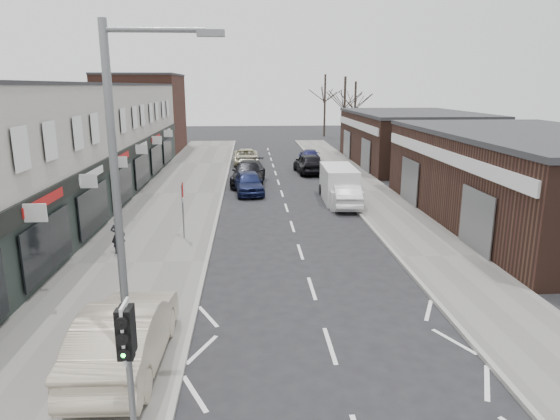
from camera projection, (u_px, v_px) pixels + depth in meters
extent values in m
plane|color=black|center=(343.00, 388.00, 11.80)|extent=(160.00, 160.00, 0.00)
cube|color=slate|center=(179.00, 194.00, 32.68)|extent=(5.50, 64.00, 0.12)
cube|color=slate|center=(367.00, 192.00, 33.44)|extent=(3.50, 64.00, 0.12)
cube|color=#B9B4A9|center=(54.00, 146.00, 29.00)|extent=(8.00, 41.00, 7.10)
cube|color=#4D2B21|center=(143.00, 114.00, 53.59)|extent=(8.00, 10.00, 8.00)
cube|color=#392219|center=(535.00, 180.00, 25.57)|extent=(10.00, 18.00, 4.50)
cube|color=#392219|center=(411.00, 139.00, 44.94)|extent=(10.00, 16.00, 4.50)
cylinder|color=slate|center=(130.00, 383.00, 9.20)|extent=(0.12, 0.12, 3.00)
cube|color=silver|center=(126.00, 331.00, 8.95)|extent=(0.05, 0.55, 1.10)
cube|color=black|center=(125.00, 334.00, 8.83)|extent=(0.28, 0.22, 0.95)
sphere|color=#0CE533|center=(124.00, 353.00, 8.79)|extent=(0.18, 0.18, 0.18)
cube|color=black|center=(128.00, 328.00, 9.07)|extent=(0.26, 0.20, 0.90)
cylinder|color=slate|center=(120.00, 235.00, 9.74)|extent=(0.16, 0.16, 8.00)
cylinder|color=slate|center=(154.00, 30.00, 8.88)|extent=(1.80, 0.10, 0.10)
cube|color=slate|center=(211.00, 33.00, 8.95)|extent=(0.50, 0.22, 0.12)
cylinder|color=slate|center=(183.00, 212.00, 22.77)|extent=(0.07, 0.07, 2.50)
cube|color=white|center=(183.00, 199.00, 22.63)|extent=(0.04, 0.45, 0.25)
cube|color=white|center=(339.00, 183.00, 31.03)|extent=(2.04, 4.64, 2.09)
cube|color=white|center=(347.00, 201.00, 28.55)|extent=(1.87, 0.86, 1.10)
cylinder|color=black|center=(329.00, 200.00, 29.59)|extent=(0.22, 0.70, 0.70)
cylinder|color=black|center=(357.00, 200.00, 29.70)|extent=(0.22, 0.70, 0.70)
cylinder|color=black|center=(321.00, 189.00, 32.70)|extent=(0.22, 0.70, 0.70)
cylinder|color=black|center=(347.00, 189.00, 32.80)|extent=(0.22, 0.70, 0.70)
imported|color=#C1B29A|center=(126.00, 334.00, 12.37)|extent=(1.91, 5.16, 1.69)
imported|color=black|center=(118.00, 235.00, 20.74)|extent=(0.62, 0.45, 1.58)
imported|color=#151D44|center=(249.00, 183.00, 32.89)|extent=(2.21, 4.55, 1.50)
imported|color=black|center=(249.00, 173.00, 36.10)|extent=(2.72, 5.80, 1.63)
imported|color=beige|center=(246.00, 157.00, 45.26)|extent=(2.37, 4.96, 1.37)
imported|color=silver|center=(346.00, 195.00, 29.24)|extent=(1.88, 4.44, 1.43)
imported|color=black|center=(309.00, 163.00, 40.58)|extent=(2.35, 4.97, 1.64)
imported|color=#151744|center=(310.00, 156.00, 46.52)|extent=(1.83, 4.26, 1.22)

